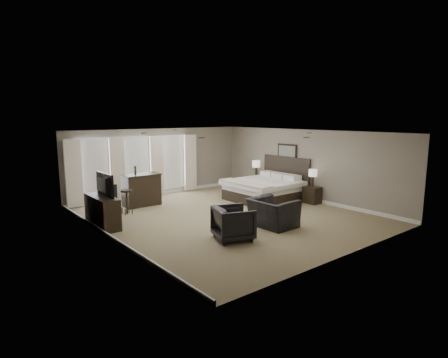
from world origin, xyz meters
TOP-DOWN VIEW (x-y plane):
  - room at (0.00, 0.00)m, footprint 7.60×8.60m
  - window_bay at (-1.00, 4.11)m, footprint 5.25×0.20m
  - bed at (2.58, 0.89)m, footprint 2.40×2.30m
  - nightstand_near at (3.47, -0.56)m, footprint 0.45×0.55m
  - nightstand_far at (3.47, 2.34)m, footprint 0.44×0.53m
  - lamp_near at (3.47, -0.56)m, footprint 0.30×0.30m
  - lamp_far at (3.47, 2.34)m, footprint 0.33×0.33m
  - wall_art at (3.70, 0.89)m, footprint 0.04×0.96m
  - dresser at (-3.45, 1.31)m, footprint 0.49×1.51m
  - tv at (-3.45, 1.31)m, footprint 0.65×1.12m
  - armchair_near at (0.30, -1.67)m, footprint 0.82×1.24m
  - armchair_far at (-1.29, -1.83)m, footprint 1.10×1.14m
  - bar_counter at (-1.43, 2.94)m, footprint 1.28×0.67m
  - bar_stool_left at (-2.33, 2.19)m, footprint 0.44×0.44m
  - bar_stool_right at (-0.97, 3.39)m, footprint 0.40×0.40m
  - desk_chair at (-2.96, 2.21)m, footprint 0.55×0.55m

SIDE VIEW (x-z plane):
  - nightstand_far at x=3.47m, z-range 0.00..0.58m
  - nightstand_near at x=3.47m, z-range 0.00..0.60m
  - bar_stool_right at x=-0.97m, z-range 0.00..0.67m
  - bar_stool_left at x=-2.33m, z-range 0.00..0.78m
  - dresser at x=-3.45m, z-range 0.00..0.88m
  - armchair_far at x=-1.29m, z-range 0.00..0.94m
  - desk_chair at x=-2.96m, z-range 0.00..1.04m
  - armchair_near at x=0.30m, z-range 0.00..1.07m
  - bar_counter at x=-1.43m, z-range 0.00..1.12m
  - bed at x=2.58m, z-range 0.00..1.53m
  - lamp_near at x=3.47m, z-range 0.60..1.22m
  - lamp_far at x=3.47m, z-range 0.58..1.27m
  - tv at x=-3.45m, z-range 0.88..1.03m
  - window_bay at x=-1.00m, z-range 0.05..2.35m
  - room at x=0.00m, z-range -0.02..2.62m
  - wall_art at x=3.70m, z-range 1.47..2.03m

